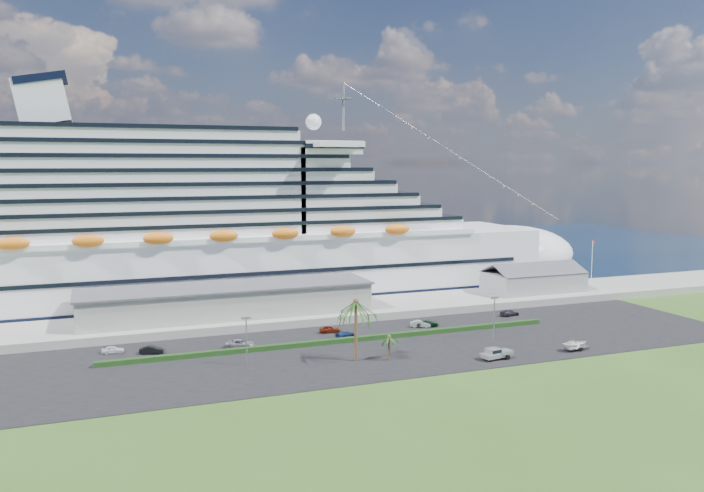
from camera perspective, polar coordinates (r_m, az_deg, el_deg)
name	(u,v)px	position (r m, az deg, el deg)	size (l,w,h in m)	color
ground	(419,362)	(119.26, 5.58, -9.56)	(420.00, 420.00, 0.00)	#30501A
asphalt_lot	(392,346)	(128.79, 3.37, -8.26)	(140.00, 38.00, 0.12)	black
wharf	(339,310)	(154.70, -1.09, -5.35)	(240.00, 20.00, 1.80)	gray
water	(251,261)	(240.16, -8.43, -1.25)	(420.00, 160.00, 0.02)	black
cruise_ship	(222,234)	(169.68, -10.74, 1.02)	(191.00, 38.00, 54.00)	silver
terminal_building	(228,300)	(147.41, -10.29, -4.44)	(61.00, 15.00, 6.30)	gray
port_shed	(533,281)	(178.27, 14.85, -2.80)	(24.00, 12.31, 7.37)	gray
flagpole	(592,262)	(188.75, 19.33, -1.24)	(1.08, 0.16, 12.00)	silver
hedge	(343,340)	(130.19, -0.79, -7.85)	(88.00, 1.10, 0.90)	black
lamp_post_left	(246,335)	(116.14, -8.77, -7.32)	(1.60, 0.35, 8.27)	gray
lamp_post_right	(494,313)	(134.35, 11.75, -5.44)	(1.60, 0.35, 8.27)	gray
palm_tall	(356,309)	(116.57, 0.33, -5.24)	(8.82, 8.82, 11.13)	#47301E
palm_short	(389,340)	(118.58, 3.09, -7.79)	(3.53, 3.53, 4.56)	#47301E
parked_car_0	(113,350)	(130.27, -19.25, -8.14)	(1.56, 3.87, 1.32)	white
parked_car_1	(152,350)	(127.93, -16.31, -8.29)	(1.48, 4.24, 1.40)	black
parked_car_2	(240,344)	(128.41, -9.26, -8.02)	(2.46, 5.33, 1.48)	#95979D
parked_car_3	(345,334)	(134.11, -0.58, -7.34)	(1.72, 4.23, 1.23)	navy
parked_car_4	(330,329)	(137.68, -1.85, -6.92)	(1.71, 4.25, 1.45)	#651E0D
parked_car_5	(420,324)	(142.76, 5.70, -6.47)	(1.45, 4.17, 1.37)	#ADB1B4
parked_car_6	(427,323)	(143.50, 6.23, -6.40)	(2.27, 4.93, 1.37)	#0C3314
parked_car_7	(510,313)	(156.42, 12.96, -5.43)	(1.92, 4.73, 1.37)	#232228
pickup_truck	(496,353)	(122.03, 11.90, -8.71)	(5.81, 2.81, 1.96)	black
boat_trailer	(576,344)	(131.32, 18.12, -7.75)	(6.32, 4.59, 1.76)	gray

